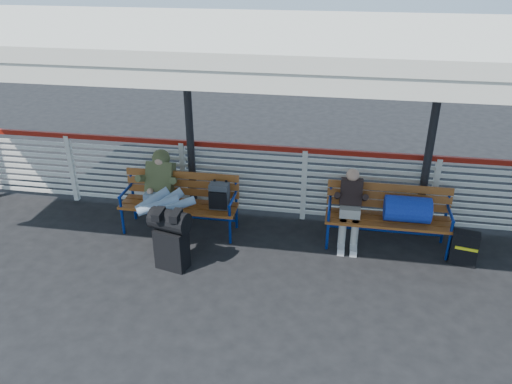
% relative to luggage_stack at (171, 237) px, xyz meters
% --- Properties ---
extents(ground, '(60.00, 60.00, 0.00)m').
position_rel_luggage_stack_xyz_m(ground, '(1.66, -0.19, -0.48)').
color(ground, black).
rests_on(ground, ground).
extents(fence, '(12.08, 0.08, 1.24)m').
position_rel_luggage_stack_xyz_m(fence, '(1.66, 1.71, 0.18)').
color(fence, silver).
rests_on(fence, ground).
extents(canopy, '(12.60, 3.60, 3.16)m').
position_rel_luggage_stack_xyz_m(canopy, '(1.66, 0.68, 2.56)').
color(canopy, silver).
rests_on(canopy, ground).
extents(luggage_stack, '(0.59, 0.42, 0.89)m').
position_rel_luggage_stack_xyz_m(luggage_stack, '(0.00, 0.00, 0.00)').
color(luggage_stack, black).
rests_on(luggage_stack, ground).
extents(bench_left, '(1.80, 0.56, 0.92)m').
position_rel_luggage_stack_xyz_m(bench_left, '(-0.05, 1.04, 0.09)').
color(bench_left, '#954E1C').
rests_on(bench_left, ground).
extents(bench_right, '(1.80, 0.56, 0.92)m').
position_rel_luggage_stack_xyz_m(bench_right, '(3.09, 1.08, 0.13)').
color(bench_right, '#954E1C').
rests_on(bench_right, ground).
extents(traveler_man, '(0.93, 1.64, 0.77)m').
position_rel_luggage_stack_xyz_m(traveler_man, '(-0.35, 0.69, 0.24)').
color(traveler_man, '#8192AD').
rests_on(traveler_man, ground).
extents(companion_person, '(0.32, 0.66, 1.15)m').
position_rel_luggage_stack_xyz_m(companion_person, '(2.39, 1.08, 0.11)').
color(companion_person, '#ABA69B').
rests_on(companion_person, ground).
extents(suitcase_side, '(0.39, 0.28, 0.49)m').
position_rel_luggage_stack_xyz_m(suitcase_side, '(3.99, 0.79, -0.24)').
color(suitcase_side, black).
rests_on(suitcase_side, ground).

